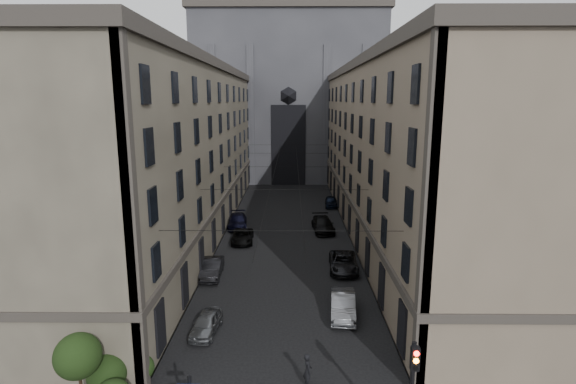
{
  "coord_description": "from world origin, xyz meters",
  "views": [
    {
      "loc": [
        0.62,
        -14.62,
        14.82
      ],
      "look_at": [
        0.38,
        12.13,
        9.33
      ],
      "focal_mm": 28.0,
      "sensor_mm": 36.0,
      "label": 1
    }
  ],
  "objects_px": {
    "car_left_midfar": "(242,236)",
    "car_right_far": "(331,202)",
    "car_right_midnear": "(343,262)",
    "pedestrian": "(308,370)",
    "car_right_midfar": "(323,224)",
    "car_left_near": "(206,323)",
    "car_left_far": "(237,221)",
    "gothic_tower": "(289,84)",
    "car_left_midnear": "(212,268)",
    "car_right_near": "(343,305)"
  },
  "relations": [
    {
      "from": "car_left_far",
      "to": "car_right_midfar",
      "type": "height_order",
      "value": "car_right_midfar"
    },
    {
      "from": "car_left_far",
      "to": "car_right_midfar",
      "type": "bearing_deg",
      "value": -13.99
    },
    {
      "from": "car_left_near",
      "to": "car_right_far",
      "type": "relative_size",
      "value": 0.89
    },
    {
      "from": "car_left_midnear",
      "to": "car_left_midfar",
      "type": "distance_m",
      "value": 9.55
    },
    {
      "from": "car_right_midnear",
      "to": "car_right_midfar",
      "type": "relative_size",
      "value": 0.96
    },
    {
      "from": "car_right_midfar",
      "to": "car_right_midnear",
      "type": "bearing_deg",
      "value": -89.38
    },
    {
      "from": "pedestrian",
      "to": "car_right_near",
      "type": "bearing_deg",
      "value": -28.89
    },
    {
      "from": "gothic_tower",
      "to": "car_right_near",
      "type": "relative_size",
      "value": 12.18
    },
    {
      "from": "car_right_far",
      "to": "car_left_midfar",
      "type": "bearing_deg",
      "value": -119.99
    },
    {
      "from": "gothic_tower",
      "to": "car_right_midfar",
      "type": "distance_m",
      "value": 43.53
    },
    {
      "from": "car_left_midfar",
      "to": "car_right_midnear",
      "type": "relative_size",
      "value": 0.9
    },
    {
      "from": "gothic_tower",
      "to": "car_left_midnear",
      "type": "bearing_deg",
      "value": -96.61
    },
    {
      "from": "gothic_tower",
      "to": "car_right_midnear",
      "type": "distance_m",
      "value": 54.89
    },
    {
      "from": "car_left_near",
      "to": "car_right_midfar",
      "type": "xyz_separation_m",
      "value": [
        9.12,
        23.06,
        0.16
      ]
    },
    {
      "from": "car_right_near",
      "to": "car_right_midfar",
      "type": "height_order",
      "value": "car_right_midfar"
    },
    {
      "from": "car_left_near",
      "to": "car_left_midnear",
      "type": "height_order",
      "value": "car_left_midnear"
    },
    {
      "from": "car_left_near",
      "to": "car_left_far",
      "type": "xyz_separation_m",
      "value": [
        -0.91,
        24.59,
        0.13
      ]
    },
    {
      "from": "car_left_midfar",
      "to": "gothic_tower",
      "type": "bearing_deg",
      "value": 81.28
    },
    {
      "from": "car_left_midnear",
      "to": "pedestrian",
      "type": "xyz_separation_m",
      "value": [
        7.67,
        -14.93,
        0.17
      ]
    },
    {
      "from": "car_left_midnear",
      "to": "car_left_midfar",
      "type": "xyz_separation_m",
      "value": [
        1.59,
        9.41,
        -0.09
      ]
    },
    {
      "from": "car_left_near",
      "to": "car_left_midnear",
      "type": "xyz_separation_m",
      "value": [
        -1.28,
        9.42,
        0.11
      ]
    },
    {
      "from": "car_left_midfar",
      "to": "car_right_far",
      "type": "bearing_deg",
      "value": 53.88
    },
    {
      "from": "car_left_far",
      "to": "car_right_near",
      "type": "height_order",
      "value": "car_right_near"
    },
    {
      "from": "car_right_midnear",
      "to": "car_right_midfar",
      "type": "xyz_separation_m",
      "value": [
        -0.99,
        12.06,
        0.07
      ]
    },
    {
      "from": "car_left_midfar",
      "to": "car_right_midfar",
      "type": "xyz_separation_m",
      "value": [
        8.81,
        4.23,
        0.14
      ]
    },
    {
      "from": "car_left_midfar",
      "to": "car_left_far",
      "type": "distance_m",
      "value": 5.88
    },
    {
      "from": "gothic_tower",
      "to": "car_right_far",
      "type": "xyz_separation_m",
      "value": [
        6.2,
        -27.66,
        -17.07
      ]
    },
    {
      "from": "car_right_midnear",
      "to": "car_right_near",
      "type": "bearing_deg",
      "value": -93.48
    },
    {
      "from": "gothic_tower",
      "to": "car_right_midnear",
      "type": "relative_size",
      "value": 10.92
    },
    {
      "from": "car_left_midfar",
      "to": "car_left_far",
      "type": "xyz_separation_m",
      "value": [
        -1.22,
        5.75,
        0.11
      ]
    },
    {
      "from": "car_right_near",
      "to": "car_right_midnear",
      "type": "relative_size",
      "value": 0.9
    },
    {
      "from": "car_left_far",
      "to": "car_right_near",
      "type": "distance_m",
      "value": 24.31
    },
    {
      "from": "car_left_near",
      "to": "car_left_midfar",
      "type": "distance_m",
      "value": 18.84
    },
    {
      "from": "car_left_near",
      "to": "pedestrian",
      "type": "relative_size",
      "value": 2.04
    },
    {
      "from": "car_left_midfar",
      "to": "car_right_far",
      "type": "height_order",
      "value": "car_right_far"
    },
    {
      "from": "car_right_far",
      "to": "car_right_midfar",
      "type": "bearing_deg",
      "value": -95.95
    },
    {
      "from": "car_left_near",
      "to": "car_right_near",
      "type": "height_order",
      "value": "car_right_near"
    },
    {
      "from": "car_right_far",
      "to": "car_left_near",
      "type": "bearing_deg",
      "value": -104.14
    },
    {
      "from": "car_left_midfar",
      "to": "car_left_far",
      "type": "height_order",
      "value": "car_left_far"
    },
    {
      "from": "car_left_midfar",
      "to": "pedestrian",
      "type": "relative_size",
      "value": 2.58
    },
    {
      "from": "car_left_midfar",
      "to": "car_right_midnear",
      "type": "bearing_deg",
      "value": -41.4
    },
    {
      "from": "car_right_near",
      "to": "car_right_midfar",
      "type": "xyz_separation_m",
      "value": [
        -0.01,
        20.61,
        0.02
      ]
    },
    {
      "from": "car_right_midfar",
      "to": "pedestrian",
      "type": "xyz_separation_m",
      "value": [
        -2.73,
        -28.57,
        0.12
      ]
    },
    {
      "from": "car_right_far",
      "to": "pedestrian",
      "type": "distance_m",
      "value": 41.03
    },
    {
      "from": "car_right_near",
      "to": "car_right_far",
      "type": "bearing_deg",
      "value": 91.64
    },
    {
      "from": "car_left_midnear",
      "to": "car_right_far",
      "type": "distance_m",
      "value": 28.65
    },
    {
      "from": "car_left_near",
      "to": "car_left_far",
      "type": "distance_m",
      "value": 24.61
    },
    {
      "from": "car_right_midnear",
      "to": "pedestrian",
      "type": "xyz_separation_m",
      "value": [
        -3.73,
        -16.5,
        0.19
      ]
    },
    {
      "from": "car_left_near",
      "to": "car_right_midnear",
      "type": "bearing_deg",
      "value": 53.03
    },
    {
      "from": "car_left_midnear",
      "to": "car_left_midfar",
      "type": "height_order",
      "value": "car_left_midnear"
    }
  ]
}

